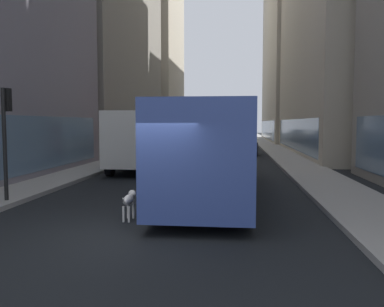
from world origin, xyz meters
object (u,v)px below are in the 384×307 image
at_px(car_grey_wagon, 241,135).
at_px(car_white_van, 197,143).
at_px(transit_bus, 212,143).
at_px(car_red_coupe, 199,136).
at_px(car_blue_hatchback, 229,137).
at_px(car_black_suv, 245,144).
at_px(box_truck, 144,139).
at_px(dalmatian_dog, 129,200).
at_px(traffic_light_near, 6,125).

relative_size(car_grey_wagon, car_white_van, 0.89).
height_order(transit_bus, car_grey_wagon, transit_bus).
distance_m(car_red_coupe, car_blue_hatchback, 5.07).
relative_size(car_blue_hatchback, car_black_suv, 1.02).
bearing_deg(car_grey_wagon, car_red_coupe, -143.29).
xyz_separation_m(car_white_van, box_truck, (-1.60, -12.68, 0.84)).
distance_m(car_red_coupe, dalmatian_dog, 42.03).
height_order(car_white_van, car_blue_hatchback, same).
height_order(car_grey_wagon, car_blue_hatchback, same).
bearing_deg(dalmatian_dog, traffic_light_near, 160.70).
relative_size(car_white_van, dalmatian_dog, 4.80).
bearing_deg(box_truck, transit_bus, -58.44).
xyz_separation_m(car_white_van, car_red_coupe, (-1.60, 18.64, 0.00)).
relative_size(car_black_suv, box_truck, 0.59).
height_order(transit_bus, car_black_suv, transit_bus).
xyz_separation_m(car_grey_wagon, car_white_van, (-4.00, -22.81, 0.00)).
bearing_deg(car_blue_hatchback, transit_bus, -90.00).
bearing_deg(dalmatian_dog, car_black_suv, 80.85).
relative_size(transit_bus, box_truck, 1.54).
xyz_separation_m(car_grey_wagon, box_truck, (-5.60, -35.50, 0.85)).
distance_m(dalmatian_dog, traffic_light_near, 4.86).
bearing_deg(box_truck, car_white_van, 82.81).
bearing_deg(car_red_coupe, traffic_light_near, -92.97).
bearing_deg(car_white_van, car_blue_hatchback, 81.22).
bearing_deg(car_black_suv, transit_bus, -95.22).
bearing_deg(car_white_van, car_grey_wagon, 80.06).
bearing_deg(car_red_coupe, transit_bus, -83.97).
relative_size(transit_bus, car_black_suv, 2.59).
xyz_separation_m(car_black_suv, box_truck, (-5.60, -11.00, 0.84)).
height_order(car_white_van, box_truck, box_truck).
distance_m(car_blue_hatchback, box_truck, 28.51).
bearing_deg(car_black_suv, car_blue_hatchback, 95.31).
relative_size(transit_bus, car_blue_hatchback, 2.56).
distance_m(car_grey_wagon, box_truck, 35.95).
height_order(dalmatian_dog, traffic_light_near, traffic_light_near).
height_order(box_truck, dalmatian_dog, box_truck).
bearing_deg(transit_bus, traffic_light_near, -156.38).
distance_m(transit_bus, traffic_light_near, 6.69).
height_order(box_truck, traffic_light_near, traffic_light_near).
bearing_deg(car_white_van, car_black_suv, -22.88).
xyz_separation_m(transit_bus, car_grey_wagon, (1.60, 42.01, -0.96)).
xyz_separation_m(car_white_van, car_black_suv, (4.00, -1.69, -0.00)).
height_order(car_grey_wagon, traffic_light_near, traffic_light_near).
distance_m(transit_bus, box_truck, 7.64).
height_order(car_red_coupe, traffic_light_near, traffic_light_near).
bearing_deg(box_truck, car_grey_wagon, 81.04).
xyz_separation_m(car_blue_hatchback, dalmatian_dog, (-1.89, -38.87, -0.31)).
bearing_deg(car_black_suv, car_red_coupe, 105.40).
xyz_separation_m(car_grey_wagon, traffic_light_near, (-7.70, -44.68, 1.62)).
relative_size(transit_bus, car_white_van, 2.50).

